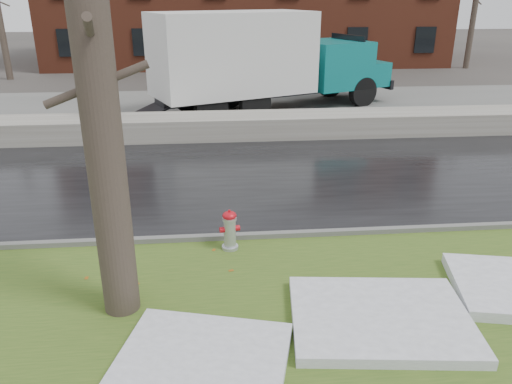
{
  "coord_description": "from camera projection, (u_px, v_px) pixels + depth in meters",
  "views": [
    {
      "loc": [
        -0.63,
        -7.88,
        4.6
      ],
      "look_at": [
        0.17,
        1.06,
        1.0
      ],
      "focal_mm": 35.0,
      "sensor_mm": 36.0,
      "label": 1
    }
  ],
  "objects": [
    {
      "name": "ground",
      "position": [
        252.0,
        265.0,
        9.05
      ],
      "size": [
        120.0,
        120.0,
        0.0
      ],
      "primitive_type": "plane",
      "color": "#47423D",
      "rests_on": "ground"
    },
    {
      "name": "verge",
      "position": [
        258.0,
        304.0,
        7.88
      ],
      "size": [
        60.0,
        4.5,
        0.04
      ],
      "primitive_type": "cube",
      "color": "#35531B",
      "rests_on": "ground"
    },
    {
      "name": "road",
      "position": [
        238.0,
        179.0,
        13.2
      ],
      "size": [
        60.0,
        7.0,
        0.03
      ],
      "primitive_type": "cube",
      "color": "black",
      "rests_on": "ground"
    },
    {
      "name": "parking_lot",
      "position": [
        227.0,
        109.0,
        21.06
      ],
      "size": [
        60.0,
        9.0,
        0.03
      ],
      "primitive_type": "cube",
      "color": "slate",
      "rests_on": "ground"
    },
    {
      "name": "curb",
      "position": [
        248.0,
        237.0,
        9.94
      ],
      "size": [
        60.0,
        0.15,
        0.14
      ],
      "primitive_type": "cube",
      "color": "slate",
      "rests_on": "ground"
    },
    {
      "name": "snowbank",
      "position": [
        231.0,
        126.0,
        16.95
      ],
      "size": [
        60.0,
        1.6,
        0.75
      ],
      "primitive_type": "cube",
      "color": "#A4A095",
      "rests_on": "ground"
    },
    {
      "name": "bg_tree_center",
      "position": [
        123.0,
        14.0,
        31.34
      ],
      "size": [
        1.4,
        1.62,
        6.5
      ],
      "color": "brown",
      "rests_on": "ground"
    },
    {
      "name": "bg_tree_right",
      "position": [
        474.0,
        14.0,
        31.32
      ],
      "size": [
        1.4,
        1.62,
        6.5
      ],
      "color": "brown",
      "rests_on": "ground"
    },
    {
      "name": "fire_hydrant",
      "position": [
        230.0,
        228.0,
        9.4
      ],
      "size": [
        0.4,
        0.36,
        0.8
      ],
      "rotation": [
        0.0,
        0.0,
        0.19
      ],
      "color": "#B0B4B9",
      "rests_on": "verge"
    },
    {
      "name": "tree",
      "position": [
        97.0,
        90.0,
        6.52
      ],
      "size": [
        1.39,
        1.65,
        6.7
      ],
      "rotation": [
        0.0,
        0.0,
        -0.24
      ],
      "color": "brown",
      "rests_on": "verge"
    },
    {
      "name": "box_truck",
      "position": [
        261.0,
        60.0,
        20.0
      ],
      "size": [
        11.65,
        6.39,
        3.95
      ],
      "rotation": [
        0.0,
        0.0,
        0.4
      ],
      "color": "black",
      "rests_on": "ground"
    },
    {
      "name": "worker",
      "position": [
        102.0,
        88.0,
        16.23
      ],
      "size": [
        0.7,
        0.46,
        1.92
      ],
      "primitive_type": "imported",
      "rotation": [
        0.0,
        0.0,
        3.14
      ],
      "color": "black",
      "rests_on": "snowbank"
    },
    {
      "name": "snow_patch_near",
      "position": [
        380.0,
        318.0,
        7.38
      ],
      "size": [
        2.8,
        2.27,
        0.16
      ],
      "primitive_type": "cube",
      "rotation": [
        0.0,
        0.0,
        -0.11
      ],
      "color": "white",
      "rests_on": "verge"
    },
    {
      "name": "snow_patch_far",
      "position": [
        204.0,
        356.0,
        6.62
      ],
      "size": [
        2.54,
        2.11,
        0.14
      ],
      "primitive_type": "cube",
      "rotation": [
        0.0,
        0.0,
        -0.26
      ],
      "color": "white",
      "rests_on": "verge"
    }
  ]
}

